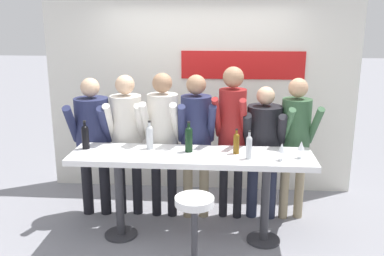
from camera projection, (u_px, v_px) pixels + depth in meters
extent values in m
plane|color=gray|center=(191.00, 238.00, 4.66)|extent=(40.00, 40.00, 0.00)
cube|color=silver|center=(200.00, 98.00, 5.74)|extent=(4.11, 0.10, 2.53)
cube|color=red|center=(243.00, 65.00, 5.52)|extent=(1.59, 0.02, 0.36)
cube|color=white|center=(191.00, 156.00, 4.42)|extent=(2.51, 0.62, 0.06)
cylinder|color=#333338|center=(119.00, 195.00, 4.60)|extent=(0.09, 0.09, 0.91)
cylinder|color=#333338|center=(121.00, 234.00, 4.72)|extent=(0.36, 0.36, 0.02)
cylinder|color=#333338|center=(265.00, 200.00, 4.48)|extent=(0.09, 0.09, 0.91)
cylinder|color=#333338|center=(263.00, 240.00, 4.60)|extent=(0.36, 0.36, 0.02)
cylinder|color=#333338|center=(194.00, 237.00, 3.94)|extent=(0.06, 0.06, 0.71)
cylinder|color=white|center=(194.00, 201.00, 3.84)|extent=(0.36, 0.36, 0.07)
cylinder|color=black|center=(87.00, 182.00, 5.15)|extent=(0.13, 0.13, 0.80)
cylinder|color=black|center=(105.00, 183.00, 5.14)|extent=(0.13, 0.13, 0.80)
cylinder|color=#23284C|center=(92.00, 125.00, 4.96)|extent=(0.41, 0.41, 0.63)
sphere|color=#D6AD89|center=(90.00, 87.00, 4.84)|extent=(0.22, 0.22, 0.22)
cylinder|color=#23284C|center=(72.00, 124.00, 4.80)|extent=(0.11, 0.39, 0.50)
cylinder|color=#23284C|center=(105.00, 125.00, 4.79)|extent=(0.11, 0.39, 0.50)
cylinder|color=black|center=(121.00, 182.00, 5.14)|extent=(0.12, 0.12, 0.82)
cylinder|color=black|center=(137.00, 182.00, 5.15)|extent=(0.12, 0.12, 0.82)
cylinder|color=beige|center=(126.00, 123.00, 4.95)|extent=(0.39, 0.39, 0.65)
sphere|color=#D6AD89|center=(125.00, 85.00, 4.84)|extent=(0.22, 0.22, 0.22)
cylinder|color=beige|center=(109.00, 123.00, 4.79)|extent=(0.12, 0.39, 0.50)
cylinder|color=beige|center=(140.00, 123.00, 4.79)|extent=(0.12, 0.39, 0.50)
cylinder|color=black|center=(156.00, 183.00, 5.10)|extent=(0.11, 0.11, 0.83)
cylinder|color=black|center=(172.00, 183.00, 5.09)|extent=(0.11, 0.11, 0.83)
cylinder|color=beige|center=(163.00, 122.00, 4.90)|extent=(0.35, 0.35, 0.66)
sphere|color=#9E7556|center=(162.00, 83.00, 4.78)|extent=(0.22, 0.22, 0.22)
cylinder|color=beige|center=(146.00, 122.00, 4.75)|extent=(0.09, 0.39, 0.51)
cylinder|color=beige|center=(175.00, 122.00, 4.72)|extent=(0.09, 0.39, 0.51)
cylinder|color=gray|center=(188.00, 184.00, 5.06)|extent=(0.11, 0.11, 0.82)
cylinder|color=gray|center=(204.00, 184.00, 5.06)|extent=(0.11, 0.11, 0.82)
cylinder|color=#23284C|center=(196.00, 124.00, 4.87)|extent=(0.38, 0.38, 0.65)
sphere|color=#9E7556|center=(196.00, 85.00, 4.75)|extent=(0.22, 0.22, 0.22)
cylinder|color=#23284C|center=(182.00, 124.00, 4.70)|extent=(0.12, 0.39, 0.50)
cylinder|color=#23284C|center=(211.00, 124.00, 4.71)|extent=(0.12, 0.39, 0.50)
cylinder|color=black|center=(223.00, 182.00, 5.07)|extent=(0.10, 0.10, 0.87)
cylinder|color=black|center=(238.00, 183.00, 5.03)|extent=(0.10, 0.10, 0.87)
cylinder|color=maroon|center=(232.00, 119.00, 4.85)|extent=(0.35, 0.35, 0.69)
sphere|color=#9E7556|center=(233.00, 77.00, 4.72)|extent=(0.23, 0.23, 0.23)
cylinder|color=maroon|center=(217.00, 118.00, 4.71)|extent=(0.13, 0.40, 0.52)
cylinder|color=maroon|center=(244.00, 119.00, 4.65)|extent=(0.13, 0.40, 0.52)
cylinder|color=#23283D|center=(252.00, 187.00, 5.07)|extent=(0.13, 0.13, 0.76)
cylinder|color=#23283D|center=(271.00, 188.00, 5.04)|extent=(0.13, 0.13, 0.76)
cylinder|color=black|center=(264.00, 132.00, 4.88)|extent=(0.43, 0.43, 0.60)
sphere|color=#D6AD89|center=(266.00, 96.00, 4.77)|extent=(0.21, 0.21, 0.21)
cylinder|color=black|center=(247.00, 131.00, 4.76)|extent=(0.13, 0.38, 0.47)
cylinder|color=black|center=(282.00, 132.00, 4.70)|extent=(0.13, 0.38, 0.47)
cylinder|color=gray|center=(284.00, 186.00, 5.03)|extent=(0.11, 0.11, 0.81)
cylinder|color=gray|center=(299.00, 185.00, 5.05)|extent=(0.11, 0.11, 0.81)
cylinder|color=#335638|center=(296.00, 127.00, 4.85)|extent=(0.38, 0.38, 0.64)
sphere|color=tan|center=(298.00, 88.00, 4.73)|extent=(0.22, 0.22, 0.22)
cylinder|color=#335638|center=(287.00, 127.00, 4.67)|extent=(0.14, 0.38, 0.49)
cylinder|color=#335638|center=(315.00, 126.00, 4.70)|extent=(0.14, 0.38, 0.49)
cylinder|color=black|center=(189.00, 141.00, 4.45)|extent=(0.08, 0.08, 0.23)
sphere|color=black|center=(189.00, 131.00, 4.42)|extent=(0.08, 0.08, 0.08)
cylinder|color=black|center=(189.00, 127.00, 4.41)|extent=(0.03, 0.03, 0.08)
cylinder|color=black|center=(189.00, 122.00, 4.40)|extent=(0.03, 0.03, 0.02)
cylinder|color=black|center=(86.00, 139.00, 4.55)|extent=(0.08, 0.08, 0.22)
sphere|color=black|center=(85.00, 129.00, 4.52)|extent=(0.08, 0.08, 0.08)
cylinder|color=black|center=(85.00, 126.00, 4.51)|extent=(0.03, 0.03, 0.08)
cylinder|color=black|center=(84.00, 121.00, 4.50)|extent=(0.03, 0.03, 0.02)
cylinder|color=brown|center=(236.00, 145.00, 4.40)|extent=(0.06, 0.06, 0.18)
sphere|color=brown|center=(237.00, 136.00, 4.37)|extent=(0.06, 0.06, 0.06)
cylinder|color=brown|center=(237.00, 133.00, 4.36)|extent=(0.02, 0.02, 0.07)
cylinder|color=black|center=(237.00, 130.00, 4.35)|extent=(0.03, 0.03, 0.01)
cylinder|color=#B7BCC1|center=(249.00, 149.00, 4.23)|extent=(0.06, 0.06, 0.20)
sphere|color=#B7BCC1|center=(249.00, 139.00, 4.21)|extent=(0.06, 0.06, 0.06)
cylinder|color=#B7BCC1|center=(249.00, 136.00, 4.20)|extent=(0.02, 0.02, 0.07)
cylinder|color=black|center=(250.00, 131.00, 4.19)|extent=(0.03, 0.03, 0.02)
cylinder|color=#B7BCC1|center=(150.00, 139.00, 4.55)|extent=(0.07, 0.07, 0.22)
sphere|color=#B7BCC1|center=(149.00, 129.00, 4.52)|extent=(0.07, 0.07, 0.07)
cylinder|color=#B7BCC1|center=(149.00, 126.00, 4.51)|extent=(0.03, 0.03, 0.08)
cylinder|color=black|center=(149.00, 122.00, 4.50)|extent=(0.03, 0.03, 0.02)
cylinder|color=silver|center=(300.00, 158.00, 4.27)|extent=(0.06, 0.06, 0.01)
cylinder|color=silver|center=(301.00, 154.00, 4.26)|extent=(0.01, 0.01, 0.08)
cone|color=silver|center=(301.00, 146.00, 4.24)|extent=(0.07, 0.07, 0.09)
cylinder|color=silver|center=(281.00, 160.00, 4.21)|extent=(0.06, 0.06, 0.01)
cylinder|color=silver|center=(281.00, 156.00, 4.20)|extent=(0.01, 0.01, 0.08)
cone|color=silver|center=(282.00, 148.00, 4.18)|extent=(0.07, 0.07, 0.09)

